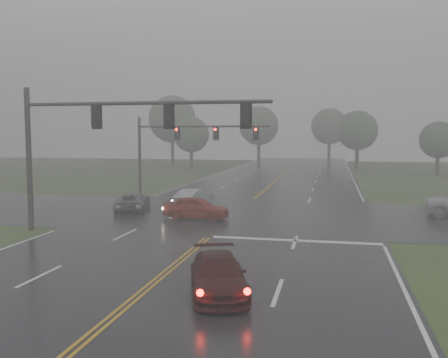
% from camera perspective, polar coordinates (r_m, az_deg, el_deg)
% --- Properties ---
extents(ground, '(180.00, 180.00, 0.00)m').
position_cam_1_polar(ground, '(13.38, -17.67, -18.85)').
color(ground, '#30461E').
rests_on(ground, ground).
extents(main_road, '(18.00, 160.00, 0.02)m').
position_cam_1_polar(main_road, '(31.63, 0.71, -4.62)').
color(main_road, black).
rests_on(main_road, ground).
extents(cross_street, '(120.00, 14.00, 0.02)m').
position_cam_1_polar(cross_street, '(33.57, 1.39, -4.05)').
color(cross_street, black).
rests_on(cross_street, ground).
extents(stop_bar, '(8.50, 0.50, 0.01)m').
position_cam_1_polar(stop_bar, '(25.58, 8.16, -7.03)').
color(stop_bar, white).
rests_on(stop_bar, ground).
extents(sedan_maroon, '(3.05, 4.78, 1.29)m').
position_cam_1_polar(sedan_maroon, '(17.26, -0.67, -13.02)').
color(sedan_maroon, black).
rests_on(sedan_maroon, ground).
extents(sedan_red, '(4.28, 1.97, 1.42)m').
position_cam_1_polar(sedan_red, '(31.71, -3.17, -4.60)').
color(sedan_red, maroon).
rests_on(sedan_red, ground).
extents(sedan_silver, '(2.23, 4.32, 1.36)m').
position_cam_1_polar(sedan_silver, '(36.78, -3.42, -3.24)').
color(sedan_silver, '#9A9DA1').
rests_on(sedan_silver, ground).
extents(car_grey, '(3.06, 4.83, 1.24)m').
position_cam_1_polar(car_grey, '(35.91, -10.35, -3.52)').
color(car_grey, '#4D5054').
rests_on(car_grey, ground).
extents(signal_gantry_near, '(13.67, 0.35, 7.92)m').
position_cam_1_polar(signal_gantry_near, '(27.56, -14.23, 5.35)').
color(signal_gantry_near, black).
rests_on(signal_gantry_near, ground).
extents(signal_gantry_far, '(11.51, 0.34, 6.80)m').
position_cam_1_polar(signal_gantry_far, '(42.98, -5.27, 4.34)').
color(signal_gantry_far, black).
rests_on(signal_gantry_far, ground).
extents(tree_nw_a, '(5.42, 5.42, 7.95)m').
position_cam_1_polar(tree_nw_a, '(76.37, -3.76, 5.07)').
color(tree_nw_a, '#30261F').
rests_on(tree_nw_a, ground).
extents(tree_ne_a, '(6.06, 6.06, 8.90)m').
position_cam_1_polar(tree_ne_a, '(78.65, 15.01, 5.37)').
color(tree_ne_a, '#30261F').
rests_on(tree_ne_a, ground).
extents(tree_n_mid, '(7.01, 7.01, 10.29)m').
position_cam_1_polar(tree_n_mid, '(90.04, 4.02, 6.07)').
color(tree_n_mid, '#30261F').
rests_on(tree_n_mid, ground).
extents(tree_e_near, '(4.76, 4.76, 6.99)m').
position_cam_1_polar(tree_e_near, '(69.77, 23.30, 4.12)').
color(tree_e_near, '#30261F').
rests_on(tree_e_near, ground).
extents(tree_nw_b, '(8.14, 8.14, 11.95)m').
position_cam_1_polar(tree_nw_b, '(86.68, -5.93, 6.82)').
color(tree_nw_b, '#30261F').
rests_on(tree_nw_b, ground).
extents(tree_n_far, '(7.01, 7.01, 10.29)m').
position_cam_1_polar(tree_n_far, '(99.05, 11.96, 5.89)').
color(tree_n_far, '#30261F').
rests_on(tree_n_far, ground).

